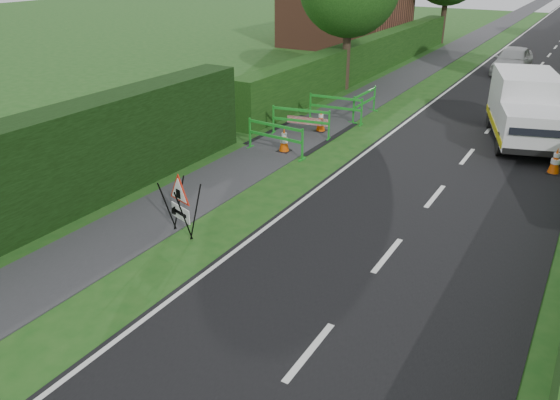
% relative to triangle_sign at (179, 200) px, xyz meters
% --- Properties ---
extents(ground, '(120.00, 120.00, 0.00)m').
position_rel_triangle_sign_xyz_m(ground, '(1.83, -3.06, -0.86)').
color(ground, '#1B4D16').
rests_on(ground, ground).
extents(road_surface, '(6.00, 90.00, 0.02)m').
position_rel_triangle_sign_xyz_m(road_surface, '(4.33, 31.94, -0.85)').
color(road_surface, black).
rests_on(road_surface, ground).
extents(footpath, '(2.00, 90.00, 0.02)m').
position_rel_triangle_sign_xyz_m(footpath, '(-1.17, 31.94, -0.85)').
color(footpath, '#2D2D30').
rests_on(footpath, ground).
extents(hedge_west_far, '(1.00, 24.00, 1.80)m').
position_rel_triangle_sign_xyz_m(hedge_west_far, '(-3.17, 18.94, -0.86)').
color(hedge_west_far, '#14380F').
rests_on(hedge_west_far, ground).
extents(house_west, '(7.50, 7.40, 7.88)m').
position_rel_triangle_sign_xyz_m(house_west, '(-8.17, 26.94, 2.04)').
color(house_west, brown).
rests_on(house_west, ground).
extents(triangle_sign, '(1.06, 1.06, 1.24)m').
position_rel_triangle_sign_xyz_m(triangle_sign, '(0.00, 0.00, 0.00)').
color(triangle_sign, black).
rests_on(triangle_sign, ground).
extents(works_van, '(3.10, 5.05, 2.16)m').
position_rel_triangle_sign_xyz_m(works_van, '(5.46, 10.96, 0.29)').
color(works_van, silver).
rests_on(works_van, ground).
extents(traffic_cone_0, '(0.38, 0.38, 0.79)m').
position_rel_triangle_sign_xyz_m(traffic_cone_0, '(6.78, 8.28, -0.47)').
color(traffic_cone_0, black).
rests_on(traffic_cone_0, ground).
extents(traffic_cone_3, '(0.38, 0.38, 0.79)m').
position_rel_triangle_sign_xyz_m(traffic_cone_3, '(-0.81, 5.99, -0.47)').
color(traffic_cone_3, black).
rests_on(traffic_cone_3, ground).
extents(traffic_cone_4, '(0.38, 0.38, 0.79)m').
position_rel_triangle_sign_xyz_m(traffic_cone_4, '(-0.77, 8.50, -0.47)').
color(traffic_cone_4, black).
rests_on(traffic_cone_4, ground).
extents(ped_barrier_0, '(2.08, 0.51, 1.00)m').
position_rel_triangle_sign_xyz_m(ped_barrier_0, '(-0.95, 5.69, -0.23)').
color(ped_barrier_0, '#1A9323').
rests_on(ped_barrier_0, ground).
extents(ped_barrier_1, '(2.09, 0.69, 1.00)m').
position_rel_triangle_sign_xyz_m(ped_barrier_1, '(-1.11, 7.65, -0.23)').
color(ped_barrier_1, '#1A9323').
rests_on(ped_barrier_1, ground).
extents(ped_barrier_2, '(2.08, 0.56, 1.00)m').
position_rel_triangle_sign_xyz_m(ped_barrier_2, '(-0.83, 9.80, -0.23)').
color(ped_barrier_2, '#1A9323').
rests_on(ped_barrier_2, ground).
extents(ped_barrier_3, '(0.37, 2.06, 1.00)m').
position_rel_triangle_sign_xyz_m(ped_barrier_3, '(-0.19, 11.02, -0.23)').
color(ped_barrier_3, '#1A9323').
rests_on(ped_barrier_3, ground).
extents(redwhite_plank, '(1.49, 0.26, 0.25)m').
position_rel_triangle_sign_xyz_m(redwhite_plank, '(-1.07, 8.06, -0.86)').
color(redwhite_plank, red).
rests_on(redwhite_plank, ground).
extents(hatchback_car, '(1.65, 4.02, 1.36)m').
position_rel_triangle_sign_xyz_m(hatchback_car, '(3.25, 22.53, -0.18)').
color(hatchback_car, silver).
rests_on(hatchback_car, ground).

